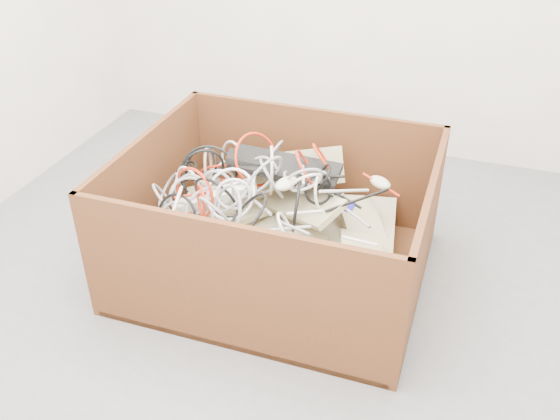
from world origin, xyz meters
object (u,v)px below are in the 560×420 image
(power_strip_left, at_px, (217,196))
(power_strip_right, at_px, (188,232))
(vga_plug, at_px, (348,207))
(cardboard_box, at_px, (275,243))

(power_strip_left, height_order, power_strip_right, power_strip_left)
(power_strip_left, distance_m, vga_plug, 0.53)
(power_strip_right, bearing_deg, cardboard_box, 56.24)
(cardboard_box, distance_m, power_strip_right, 0.43)
(cardboard_box, distance_m, vga_plug, 0.36)
(power_strip_left, bearing_deg, cardboard_box, -13.75)
(power_strip_left, xyz_separation_m, power_strip_right, (-0.01, -0.25, -0.01))
(power_strip_left, xyz_separation_m, vga_plug, (0.52, 0.09, 0.00))
(power_strip_right, distance_m, vga_plug, 0.63)
(cardboard_box, xyz_separation_m, power_strip_right, (-0.24, -0.30, 0.20))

